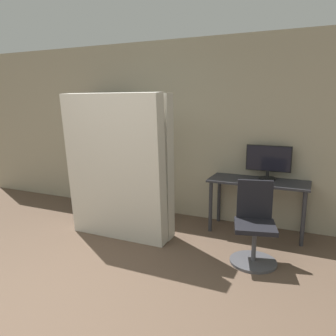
{
  "coord_description": "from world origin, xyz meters",
  "views": [
    {
      "loc": [
        2.08,
        -1.55,
        1.76
      ],
      "look_at": [
        0.6,
        1.73,
        1.05
      ],
      "focal_mm": 35.0,
      "sensor_mm": 36.0,
      "label": 1
    }
  ],
  "objects_px": {
    "monitor": "(268,161)",
    "mattress_near": "(115,168)",
    "office_chair": "(254,230)",
    "mattress_far": "(125,165)",
    "bookshelf": "(105,154)"
  },
  "relations": [
    {
      "from": "monitor",
      "to": "mattress_near",
      "type": "height_order",
      "value": "mattress_near"
    },
    {
      "from": "bookshelf",
      "to": "monitor",
      "type": "bearing_deg",
      "value": 0.04
    },
    {
      "from": "office_chair",
      "to": "mattress_far",
      "type": "bearing_deg",
      "value": 175.21
    },
    {
      "from": "monitor",
      "to": "office_chair",
      "type": "relative_size",
      "value": 0.66
    },
    {
      "from": "bookshelf",
      "to": "mattress_far",
      "type": "xyz_separation_m",
      "value": [
        0.92,
        -0.86,
        0.03
      ]
    },
    {
      "from": "office_chair",
      "to": "mattress_near",
      "type": "height_order",
      "value": "mattress_near"
    },
    {
      "from": "office_chair",
      "to": "mattress_near",
      "type": "bearing_deg",
      "value": -176.76
    },
    {
      "from": "monitor",
      "to": "office_chair",
      "type": "xyz_separation_m",
      "value": [
        0.02,
        -1.01,
        -0.63
      ]
    },
    {
      "from": "mattress_near",
      "to": "office_chair",
      "type": "bearing_deg",
      "value": 3.24
    },
    {
      "from": "monitor",
      "to": "bookshelf",
      "type": "relative_size",
      "value": 0.33
    },
    {
      "from": "monitor",
      "to": "mattress_near",
      "type": "bearing_deg",
      "value": -147.55
    },
    {
      "from": "monitor",
      "to": "mattress_near",
      "type": "distance_m",
      "value": 2.07
    },
    {
      "from": "bookshelf",
      "to": "mattress_near",
      "type": "distance_m",
      "value": 1.44
    },
    {
      "from": "monitor",
      "to": "bookshelf",
      "type": "xyz_separation_m",
      "value": [
        -2.67,
        -0.0,
        -0.08
      ]
    },
    {
      "from": "office_chair",
      "to": "monitor",
      "type": "bearing_deg",
      "value": 91.03
    }
  ]
}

